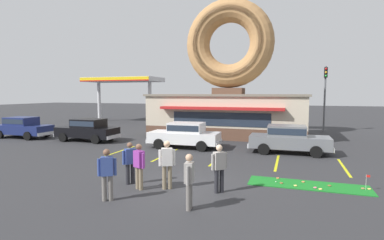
{
  "coord_description": "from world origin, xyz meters",
  "views": [
    {
      "loc": [
        3.86,
        -10.17,
        3.43
      ],
      "look_at": [
        -1.2,
        5.0,
        2.0
      ],
      "focal_mm": 28.0,
      "sensor_mm": 36.0,
      "label": 1
    }
  ],
  "objects": [
    {
      "name": "golf_ball",
      "position": [
        3.37,
        1.47,
        0.05
      ],
      "size": [
        0.04,
        0.04,
        0.04
      ],
      "primitive_type": "sphere",
      "color": "white",
      "rests_on": "putting_mat"
    },
    {
      "name": "mini_donut_extra",
      "position": [
        4.91,
        1.07,
        0.05
      ],
      "size": [
        0.13,
        0.13,
        0.04
      ],
      "primitive_type": "torus",
      "color": "#E5C666",
      "rests_on": "putting_mat"
    },
    {
      "name": "parking_stripe_far_left",
      "position": [
        -5.76,
        5.0,
        0.0
      ],
      "size": [
        0.12,
        3.6,
        0.01
      ],
      "primitive_type": "cube",
      "color": "yellow",
      "rests_on": "ground"
    },
    {
      "name": "parking_stripe_mid_left",
      "position": [
        0.24,
        5.0,
        0.0
      ],
      "size": [
        0.12,
        3.6,
        0.01
      ],
      "primitive_type": "cube",
      "color": "yellow",
      "rests_on": "ground"
    },
    {
      "name": "parking_stripe_centre",
      "position": [
        3.24,
        5.0,
        0.0
      ],
      "size": [
        0.12,
        3.6,
        0.01
      ],
      "primitive_type": "cube",
      "color": "yellow",
      "rests_on": "ground"
    },
    {
      "name": "mini_donut_near_right",
      "position": [
        6.35,
        1.63,
        0.05
      ],
      "size": [
        0.13,
        0.13,
        0.04
      ],
      "primitive_type": "torus",
      "color": "#A5724C",
      "rests_on": "putting_mat"
    },
    {
      "name": "mini_donut_mid_centre",
      "position": [
        3.57,
        1.38,
        0.05
      ],
      "size": [
        0.13,
        0.13,
        0.04
      ],
      "primitive_type": "torus",
      "color": "brown",
      "rests_on": "putting_mat"
    },
    {
      "name": "mini_donut_mid_right",
      "position": [
        6.55,
        1.64,
        0.05
      ],
      "size": [
        0.13,
        0.13,
        0.04
      ],
      "primitive_type": "torus",
      "color": "#E5C666",
      "rests_on": "putting_mat"
    },
    {
      "name": "pedestrian_crossing_woman",
      "position": [
        -1.87,
        -0.38,
        0.88
      ],
      "size": [
        0.43,
        0.47,
        1.59
      ],
      "color": "#232328",
      "rests_on": "ground"
    },
    {
      "name": "mini_donut_near_left",
      "position": [
        4.36,
        1.81,
        0.05
      ],
      "size": [
        0.13,
        0.13,
        0.04
      ],
      "primitive_type": "torus",
      "color": "#D17F47",
      "rests_on": "putting_mat"
    },
    {
      "name": "mini_donut_far_right",
      "position": [
        3.41,
        2.02,
        0.05
      ],
      "size": [
        0.13,
        0.13,
        0.04
      ],
      "primitive_type": "torus",
      "color": "#D17F47",
      "rests_on": "putting_mat"
    },
    {
      "name": "pedestrian_hooded_kid",
      "position": [
        1.55,
        -0.29,
        0.93
      ],
      "size": [
        0.48,
        0.43,
        1.68
      ],
      "color": "#232328",
      "rests_on": "ground"
    },
    {
      "name": "traffic_light_pole",
      "position": [
        6.62,
        18.71,
        3.71
      ],
      "size": [
        0.28,
        0.47,
        5.8
      ],
      "color": "#595B60",
      "rests_on": "ground"
    },
    {
      "name": "ground_plane",
      "position": [
        0.0,
        0.0,
        0.0
      ],
      "size": [
        160.0,
        160.0,
        0.0
      ],
      "primitive_type": "plane",
      "color": "#2D2D30"
    },
    {
      "name": "pedestrian_clipboard_woman",
      "position": [
        -1.65,
        -2.19,
        0.93
      ],
      "size": [
        0.53,
        0.4,
        1.68
      ],
      "color": "slate",
      "rests_on": "ground"
    },
    {
      "name": "donut_shop_building",
      "position": [
        -1.05,
        13.94,
        3.74
      ],
      "size": [
        12.3,
        6.75,
        10.96
      ],
      "color": "brown",
      "rests_on": "ground"
    },
    {
      "name": "parking_stripe_mid_right",
      "position": [
        6.24,
        5.0,
        0.0
      ],
      "size": [
        0.12,
        3.6,
        0.01
      ],
      "primitive_type": "cube",
      "color": "yellow",
      "rests_on": "ground"
    },
    {
      "name": "mini_donut_mid_left",
      "position": [
        4.07,
        1.22,
        0.05
      ],
      "size": [
        0.13,
        0.13,
        0.04
      ],
      "primitive_type": "torus",
      "color": "#E5C666",
      "rests_on": "putting_mat"
    },
    {
      "name": "car_grey",
      "position": [
        3.73,
        7.68,
        0.87
      ],
      "size": [
        4.59,
        2.04,
        1.6
      ],
      "color": "slate",
      "rests_on": "ground"
    },
    {
      "name": "mini_donut_far_left",
      "position": [
        4.74,
        1.19,
        0.05
      ],
      "size": [
        0.13,
        0.13,
        0.04
      ],
      "primitive_type": "torus",
      "color": "#D8667F",
      "rests_on": "putting_mat"
    },
    {
      "name": "pedestrian_beanie_man",
      "position": [
        -1.24,
        -0.85,
        0.91
      ],
      "size": [
        0.54,
        0.39,
        1.65
      ],
      "color": "#7F7056",
      "rests_on": "ground"
    },
    {
      "name": "mini_donut_far_centre",
      "position": [
        5.26,
        1.62,
        0.05
      ],
      "size": [
        0.13,
        0.13,
        0.04
      ],
      "primitive_type": "torus",
      "color": "brown",
      "rests_on": "putting_mat"
    },
    {
      "name": "pedestrian_leather_jacket_man",
      "position": [
        -0.31,
        -0.5,
        0.98
      ],
      "size": [
        0.54,
        0.39,
        1.75
      ],
      "color": "#7F7056",
      "rests_on": "ground"
    },
    {
      "name": "car_navy",
      "position": [
        -15.82,
        7.45,
        0.87
      ],
      "size": [
        4.57,
        2.01,
        1.6
      ],
      "color": "navy",
      "rests_on": "ground"
    },
    {
      "name": "car_black",
      "position": [
        -10.02,
        7.72,
        0.87
      ],
      "size": [
        4.57,
        2.01,
        1.6
      ],
      "color": "black",
      "rests_on": "ground"
    },
    {
      "name": "parking_stripe_left",
      "position": [
        -2.76,
        5.0,
        0.0
      ],
      "size": [
        0.12,
        3.6,
        0.01
      ],
      "primitive_type": "cube",
      "color": "yellow",
      "rests_on": "ground"
    },
    {
      "name": "trash_bin",
      "position": [
        -6.95,
        11.48,
        0.5
      ],
      "size": [
        0.57,
        0.57,
        0.97
      ],
      "color": "#1E662D",
      "rests_on": "ground"
    },
    {
      "name": "car_white",
      "position": [
        -2.46,
        7.39,
        0.87
      ],
      "size": [
        4.6,
        2.06,
        1.6
      ],
      "color": "silver",
      "rests_on": "ground"
    },
    {
      "name": "pedestrian_blue_sweater_man",
      "position": [
        1.06,
        -2.04,
        0.92
      ],
      "size": [
        0.29,
        0.59,
        1.67
      ],
      "color": "slate",
      "rests_on": "ground"
    },
    {
      "name": "putting_flag_pin",
      "position": [
        6.46,
        1.54,
        0.44
      ],
      "size": [
        0.13,
        0.01,
        0.55
      ],
      "color": "silver",
      "rests_on": "putting_mat"
    },
    {
      "name": "putting_mat",
      "position": [
        4.52,
        1.52,
        0.01
      ],
      "size": [
        4.31,
        1.24,
        0.03
      ],
      "primitive_type": "cube",
      "color": "#197523",
      "rests_on": "ground"
    },
    {
      "name": "gas_station_canopy",
      "position": [
        -15.43,
        21.53,
        4.86
      ],
      "size": [
        9.0,
        4.46,
        5.3
      ],
      "color": "silver",
      "rests_on": "ground"
    }
  ]
}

